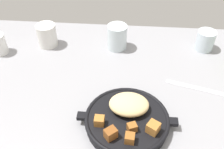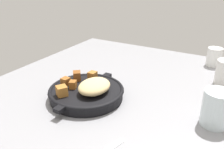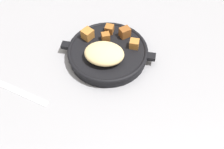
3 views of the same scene
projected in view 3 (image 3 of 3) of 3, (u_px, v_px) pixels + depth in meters
The scene contains 3 objects.
ground_plane at pixel (121, 83), 78.51cm from camera, with size 109.79×92.79×2.40cm, color gray.
cast_iron_skillet at pixel (107, 52), 80.76cm from camera, with size 28.18×23.86×7.04cm.
butter_knife at pixel (13, 89), 75.43cm from camera, with size 22.22×1.60×0.36cm, color silver.
Camera 3 is at (-5.76, 45.79, 62.40)cm, focal length 43.94 mm.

